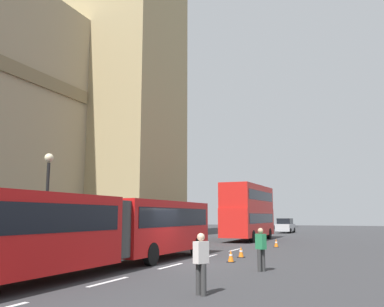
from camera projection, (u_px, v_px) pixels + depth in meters
name	position (u px, v px, depth m)	size (l,w,h in m)	color
ground_plane	(180.00, 264.00, 18.33)	(160.00, 160.00, 0.00)	#333335
lane_centre_marking	(144.00, 273.00, 15.40)	(25.20, 0.16, 0.01)	silver
articulated_bus	(102.00, 226.00, 16.45)	(17.30, 2.54, 2.90)	red
double_decker_bus	(248.00, 210.00, 36.47)	(9.39, 2.54, 4.90)	red
sedan_lead	(285.00, 226.00, 51.94)	(4.40, 1.86, 1.85)	#B7B7BC
traffic_cone_west	(231.00, 256.00, 19.03)	(0.36, 0.36, 0.58)	black
traffic_cone_middle	(241.00, 252.00, 21.16)	(0.36, 0.36, 0.58)	black
traffic_cone_east	(276.00, 243.00, 28.16)	(0.36, 0.36, 0.58)	black
street_lamp	(47.00, 198.00, 19.84)	(0.44, 0.44, 5.27)	black
pedestrian_near_cones	(201.00, 261.00, 11.18)	(0.46, 0.39, 1.69)	#333333
pedestrian_by_kerb	(261.00, 248.00, 15.94)	(0.42, 0.47, 1.69)	#333333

